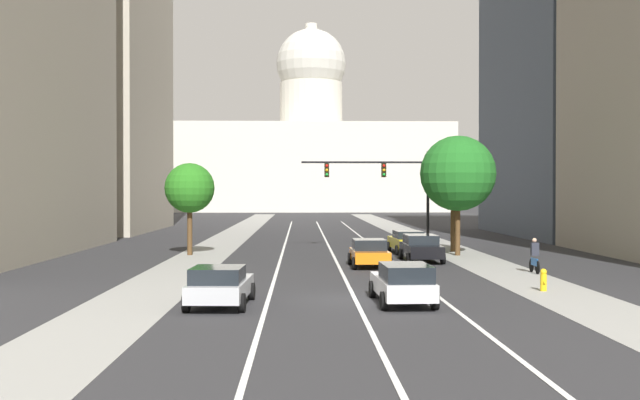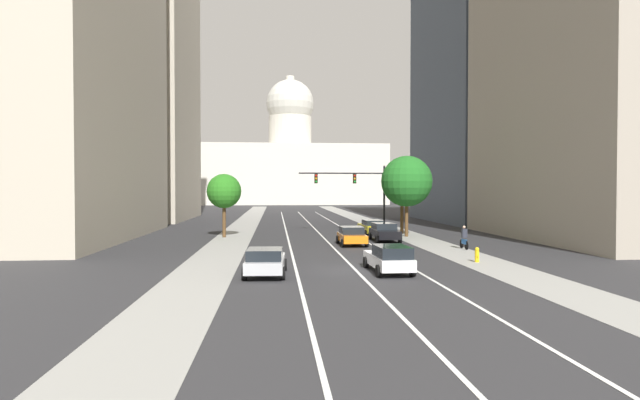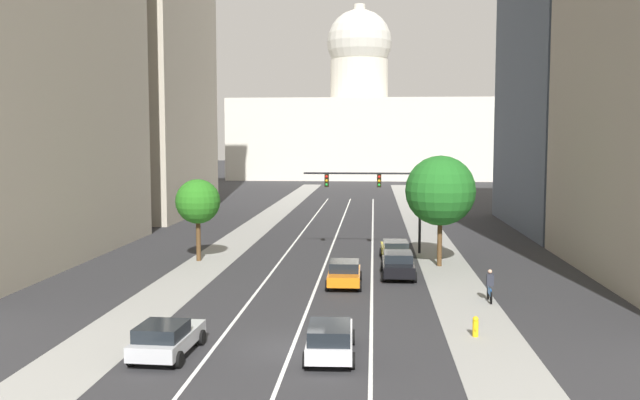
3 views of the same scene
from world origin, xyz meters
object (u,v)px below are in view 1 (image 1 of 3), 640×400
car_white (403,283)px  street_tree_far_right (453,183)px  street_tree_near_right (458,173)px  car_yellow (407,241)px  car_silver (220,285)px  street_tree_near_left (190,188)px  cyclist (535,256)px  capitol_building (311,154)px  car_black (421,247)px  fire_hydrant (543,280)px  traffic_signal_mast (387,180)px  car_orange (369,252)px

car_white → street_tree_far_right: bearing=-17.5°
street_tree_near_right → car_yellow: bearing=149.1°
car_silver → street_tree_near_left: size_ratio=0.75×
cyclist → capitol_building: bearing=5.9°
cyclist → street_tree_far_right: (-1.39, 12.88, 3.69)m
car_black → fire_hydrant: bearing=-167.4°
car_white → traffic_signal_mast: traffic_signal_mast is taller
street_tree_near_right → car_orange: bearing=-132.1°
capitol_building → car_white: capitol_building is taller
car_silver → fire_hydrant: size_ratio=4.75×
car_orange → street_tree_near_left: street_tree_near_left is taller
car_white → capitol_building: bearing=-1.1°
car_orange → street_tree_near_left: size_ratio=0.71×
capitol_building → fire_hydrant: (7.72, -119.45, -10.87)m
car_white → car_black: car_black is taller
car_orange → cyclist: size_ratio=2.39×
car_black → traffic_signal_mast: traffic_signal_mast is taller
street_tree_near_right → fire_hydrant: bearing=-90.0°
fire_hydrant → street_tree_far_right: size_ratio=0.15×
street_tree_far_right → street_tree_near_left: bearing=-172.7°
car_black → car_yellow: bearing=-0.3°
street_tree_far_right → street_tree_near_left: street_tree_far_right is taller
car_orange → traffic_signal_mast: size_ratio=0.47×
car_silver → car_black: (9.65, 16.35, 0.06)m
car_yellow → car_silver: bearing=154.0°
car_orange → car_black: size_ratio=0.91×
car_orange → cyclist: cyclist is taller
street_tree_near_right → capitol_building: bearing=94.3°
capitol_building → street_tree_far_right: (8.02, -100.03, -6.79)m
street_tree_far_right → traffic_signal_mast: bearing=151.4°
car_black → car_yellow: (0.00, 5.63, -0.03)m
car_orange → car_black: (3.22, 2.88, 0.04)m
car_white → fire_hydrant: (6.11, 3.35, -0.31)m
capitol_building → street_tree_near_left: bearing=-95.0°
car_white → car_silver: bearing=90.8°
car_silver → street_tree_far_right: size_ratio=0.71×
car_silver → street_tree_far_right: 26.69m
car_yellow → street_tree_far_right: street_tree_far_right is taller
car_yellow → cyclist: cyclist is taller
car_yellow → traffic_signal_mast: traffic_signal_mast is taller
car_silver → street_tree_near_left: bearing=13.9°
car_white → car_black: 16.36m
car_white → cyclist: bearing=-40.1°
street_tree_near_left → street_tree_far_right: bearing=7.3°
car_silver → cyclist: cyclist is taller
car_silver → fire_hydrant: 13.08m
street_tree_far_right → car_yellow: bearing=-160.9°
car_orange → street_tree_near_left: 13.37m
traffic_signal_mast → street_tree_near_left: size_ratio=1.53×
car_white → street_tree_near_right: bearing=-18.9°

